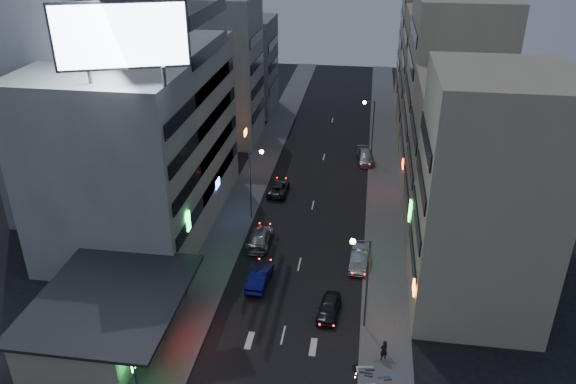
% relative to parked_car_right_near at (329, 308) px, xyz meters
% --- Properties ---
extents(ground, '(180.00, 180.00, 0.00)m').
position_rel_parked_car_right_near_xyz_m(ground, '(-3.37, -7.08, -0.69)').
color(ground, black).
rests_on(ground, ground).
extents(sidewalk_left, '(4.00, 120.00, 0.12)m').
position_rel_parked_car_right_near_xyz_m(sidewalk_left, '(-11.37, 22.92, -0.63)').
color(sidewalk_left, '#4C4C4F').
rests_on(sidewalk_left, ground).
extents(sidewalk_right, '(4.00, 120.00, 0.12)m').
position_rel_parked_car_right_near_xyz_m(sidewalk_right, '(4.63, 22.92, -0.63)').
color(sidewalk_right, '#4C4C4F').
rests_on(sidewalk_right, ground).
extents(food_court, '(11.00, 13.00, 3.88)m').
position_rel_parked_car_right_near_xyz_m(food_court, '(-17.26, -5.08, 1.30)').
color(food_court, '#B6AE8F').
rests_on(food_court, ground).
extents(white_building, '(14.00, 24.00, 18.00)m').
position_rel_parked_car_right_near_xyz_m(white_building, '(-20.37, 12.92, 8.31)').
color(white_building, '#ADACA8').
rests_on(white_building, ground).
extents(grey_tower, '(10.00, 14.00, 34.00)m').
position_rel_parked_car_right_near_xyz_m(grey_tower, '(-29.37, 15.92, 16.31)').
color(grey_tower, gray).
rests_on(grey_tower, ground).
extents(shophouse_near, '(10.00, 11.00, 20.00)m').
position_rel_parked_car_right_near_xyz_m(shophouse_near, '(11.63, 3.42, 9.31)').
color(shophouse_near, '#B6AE8F').
rests_on(shophouse_near, ground).
extents(shophouse_mid, '(11.00, 12.00, 16.00)m').
position_rel_parked_car_right_near_xyz_m(shophouse_mid, '(12.13, 14.92, 7.31)').
color(shophouse_mid, tan).
rests_on(shophouse_mid, ground).
extents(shophouse_far, '(10.00, 14.00, 22.00)m').
position_rel_parked_car_right_near_xyz_m(shophouse_far, '(11.63, 27.92, 10.31)').
color(shophouse_far, '#B6AE8F').
rests_on(shophouse_far, ground).
extents(far_left_a, '(11.00, 10.00, 20.00)m').
position_rel_parked_car_right_near_xyz_m(far_left_a, '(-18.87, 37.92, 9.31)').
color(far_left_a, '#ADACA8').
rests_on(far_left_a, ground).
extents(far_left_b, '(12.00, 10.00, 15.00)m').
position_rel_parked_car_right_near_xyz_m(far_left_b, '(-19.37, 50.92, 6.81)').
color(far_left_b, gray).
rests_on(far_left_b, ground).
extents(far_right_a, '(11.00, 12.00, 18.00)m').
position_rel_parked_car_right_near_xyz_m(far_right_a, '(12.13, 42.92, 8.31)').
color(far_right_a, tan).
rests_on(far_right_a, ground).
extents(far_right_b, '(12.00, 12.00, 24.00)m').
position_rel_parked_car_right_near_xyz_m(far_right_b, '(12.63, 56.92, 11.31)').
color(far_right_b, '#B6AE8F').
rests_on(far_right_b, ground).
extents(billboard, '(9.52, 3.75, 6.20)m').
position_rel_parked_car_right_near_xyz_m(billboard, '(-16.36, 2.89, 20.98)').
color(billboard, '#595B60').
rests_on(billboard, white_building).
extents(street_lamp_right_near, '(1.60, 0.44, 8.02)m').
position_rel_parked_car_right_near_xyz_m(street_lamp_right_near, '(2.54, -1.08, 4.68)').
color(street_lamp_right_near, '#595B60').
rests_on(street_lamp_right_near, sidewalk_right).
extents(street_lamp_left, '(1.60, 0.44, 8.02)m').
position_rel_parked_car_right_near_xyz_m(street_lamp_left, '(-9.27, 14.92, 4.68)').
color(street_lamp_left, '#595B60').
rests_on(street_lamp_left, sidewalk_left).
extents(street_lamp_right_far, '(1.60, 0.44, 8.02)m').
position_rel_parked_car_right_near_xyz_m(street_lamp_right_far, '(2.54, 32.92, 4.68)').
color(street_lamp_right_far, '#595B60').
rests_on(street_lamp_right_far, sidewalk_right).
extents(parked_car_right_near, '(2.04, 4.17, 1.37)m').
position_rel_parked_car_right_near_xyz_m(parked_car_right_near, '(0.00, 0.00, 0.00)').
color(parked_car_right_near, black).
rests_on(parked_car_right_near, ground).
extents(parked_car_right_mid, '(1.88, 4.64, 1.50)m').
position_rel_parked_car_right_near_xyz_m(parked_car_right_mid, '(2.23, 7.59, 0.06)').
color(parked_car_right_mid, '#AFB4B8').
rests_on(parked_car_right_mid, ground).
extents(parked_car_left, '(2.22, 4.77, 1.32)m').
position_rel_parked_car_right_near_xyz_m(parked_car_left, '(-7.75, 21.44, -0.02)').
color(parked_car_left, '#29292E').
rests_on(parked_car_left, ground).
extents(parked_car_right_far, '(2.78, 5.38, 1.49)m').
position_rel_parked_car_right_near_xyz_m(parked_car_right_far, '(2.23, 32.05, 0.06)').
color(parked_car_right_far, '#9FA3A7').
rests_on(parked_car_right_far, ground).
extents(road_car_blue, '(1.86, 4.79, 1.55)m').
position_rel_parked_car_right_near_xyz_m(road_car_blue, '(-6.49, 3.29, 0.09)').
color(road_car_blue, navy).
rests_on(road_car_blue, ground).
extents(road_car_silver, '(2.20, 5.31, 1.53)m').
position_rel_parked_car_right_near_xyz_m(road_car_silver, '(-7.72, 9.90, 0.08)').
color(road_car_silver, '#9C9DA4').
rests_on(road_car_silver, ground).
extents(person, '(0.76, 0.70, 1.74)m').
position_rel_parked_car_right_near_xyz_m(person, '(4.43, -4.72, 0.31)').
color(person, black).
rests_on(person, sidewalk_right).
extents(scooter_silver_a, '(1.05, 1.80, 1.04)m').
position_rel_parked_car_right_near_xyz_m(scooter_silver_a, '(3.90, -7.18, -0.04)').
color(scooter_silver_a, '#A4A7AC').
rests_on(scooter_silver_a, sidewalk_right).
extents(scooter_blue, '(0.92, 1.71, 0.99)m').
position_rel_parked_car_right_near_xyz_m(scooter_blue, '(4.97, -6.36, -0.07)').
color(scooter_blue, navy).
rests_on(scooter_blue, sidewalk_right).
extents(scooter_black_b, '(0.72, 1.76, 1.05)m').
position_rel_parked_car_right_near_xyz_m(scooter_black_b, '(3.71, -6.27, -0.04)').
color(scooter_black_b, black).
rests_on(scooter_black_b, sidewalk_right).
extents(scooter_silver_b, '(0.95, 2.00, 1.17)m').
position_rel_parked_car_right_near_xyz_m(scooter_silver_b, '(3.74, -5.55, 0.02)').
color(scooter_silver_b, '#B4B9BC').
rests_on(scooter_silver_b, sidewalk_right).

